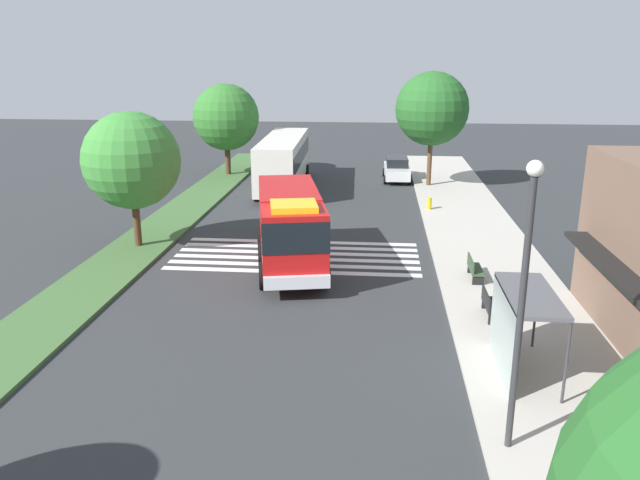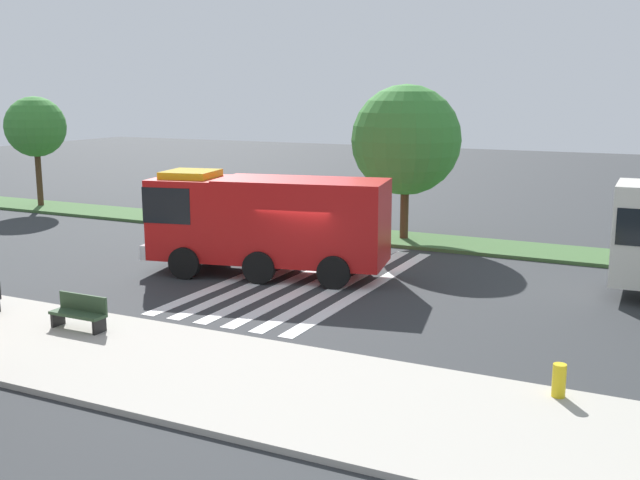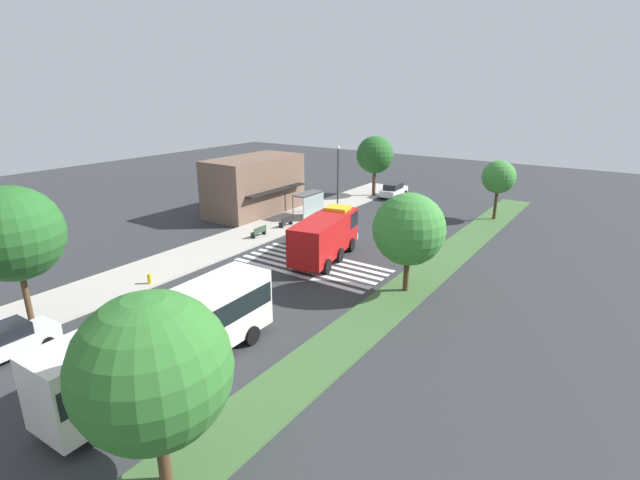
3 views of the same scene
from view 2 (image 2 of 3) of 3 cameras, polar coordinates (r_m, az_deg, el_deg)
ground_plane at (r=25.70m, az=-1.08°, el=-3.02°), size 120.00×120.00×0.00m
sidewalk at (r=18.63m, az=-13.82°, el=-8.73°), size 60.00×5.00×0.14m
median_strip at (r=32.67m, az=5.25°, el=0.14°), size 60.00×3.00×0.14m
crosswalk at (r=25.66m, az=-0.91°, el=-3.03°), size 4.95×11.39×0.01m
fire_truck at (r=26.15m, az=-4.54°, el=1.60°), size 8.68×4.12×3.57m
bench_west_of_shelter at (r=20.97m, az=-17.67°, el=-5.20°), size 1.60×0.50×0.90m
median_tree_west at (r=31.90m, az=6.49°, el=7.49°), size 4.58×4.58×6.44m
median_tree_center at (r=43.78m, az=-20.66°, el=7.96°), size 3.23×3.23×5.87m
fire_hydrant at (r=16.49m, az=17.58°, el=-10.06°), size 0.28×0.28×0.70m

